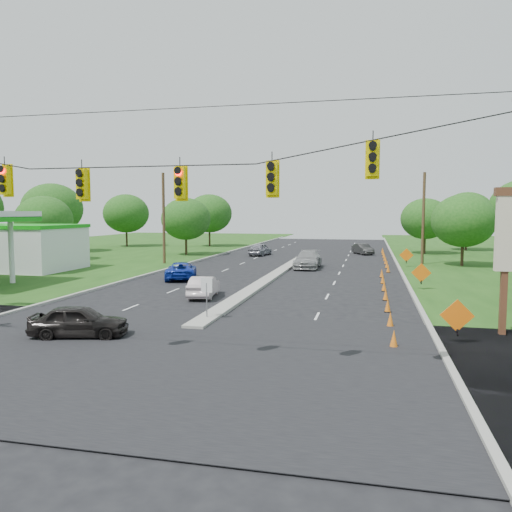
# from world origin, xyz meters

# --- Properties ---
(ground) EXTENTS (160.00, 160.00, 0.00)m
(ground) POSITION_xyz_m (0.00, 0.00, 0.00)
(ground) COLOR black
(ground) RESTS_ON ground
(cross_street) EXTENTS (160.00, 14.00, 0.02)m
(cross_street) POSITION_xyz_m (0.00, 0.00, 0.00)
(cross_street) COLOR black
(cross_street) RESTS_ON ground
(curb_left) EXTENTS (0.25, 110.00, 0.16)m
(curb_left) POSITION_xyz_m (-10.10, 30.00, 0.00)
(curb_left) COLOR gray
(curb_left) RESTS_ON ground
(curb_right) EXTENTS (0.25, 110.00, 0.16)m
(curb_right) POSITION_xyz_m (10.10, 30.00, 0.00)
(curb_right) COLOR gray
(curb_right) RESTS_ON ground
(median) EXTENTS (1.00, 34.00, 0.18)m
(median) POSITION_xyz_m (0.00, 21.00, 0.00)
(median) COLOR gray
(median) RESTS_ON ground
(median_sign) EXTENTS (0.55, 0.06, 2.05)m
(median_sign) POSITION_xyz_m (0.00, 6.00, 1.46)
(median_sign) COLOR gray
(median_sign) RESTS_ON ground
(signal_span) EXTENTS (25.60, 0.32, 9.00)m
(signal_span) POSITION_xyz_m (-0.05, -1.00, 4.97)
(signal_span) COLOR #422D1C
(signal_span) RESTS_ON ground
(utility_pole_far_left) EXTENTS (0.28, 0.28, 9.00)m
(utility_pole_far_left) POSITION_xyz_m (-12.50, 30.00, 4.50)
(utility_pole_far_left) COLOR #422D1C
(utility_pole_far_left) RESTS_ON ground
(utility_pole_far_right) EXTENTS (0.28, 0.28, 9.00)m
(utility_pole_far_right) POSITION_xyz_m (12.50, 35.00, 4.50)
(utility_pole_far_right) COLOR #422D1C
(utility_pole_far_right) RESTS_ON ground
(cone_0) EXTENTS (0.32, 0.32, 0.70)m
(cone_0) POSITION_xyz_m (8.42, 3.00, 0.35)
(cone_0) COLOR orange
(cone_0) RESTS_ON ground
(cone_1) EXTENTS (0.32, 0.32, 0.70)m
(cone_1) POSITION_xyz_m (8.42, 6.50, 0.35)
(cone_1) COLOR orange
(cone_1) RESTS_ON ground
(cone_2) EXTENTS (0.32, 0.32, 0.70)m
(cone_2) POSITION_xyz_m (8.42, 10.00, 0.35)
(cone_2) COLOR orange
(cone_2) RESTS_ON ground
(cone_3) EXTENTS (0.32, 0.32, 0.70)m
(cone_3) POSITION_xyz_m (8.42, 13.50, 0.35)
(cone_3) COLOR orange
(cone_3) RESTS_ON ground
(cone_4) EXTENTS (0.32, 0.32, 0.70)m
(cone_4) POSITION_xyz_m (8.42, 17.00, 0.35)
(cone_4) COLOR orange
(cone_4) RESTS_ON ground
(cone_5) EXTENTS (0.32, 0.32, 0.70)m
(cone_5) POSITION_xyz_m (8.42, 20.50, 0.35)
(cone_5) COLOR orange
(cone_5) RESTS_ON ground
(cone_6) EXTENTS (0.32, 0.32, 0.70)m
(cone_6) POSITION_xyz_m (8.42, 24.00, 0.35)
(cone_6) COLOR orange
(cone_6) RESTS_ON ground
(cone_7) EXTENTS (0.32, 0.32, 0.70)m
(cone_7) POSITION_xyz_m (9.02, 27.50, 0.35)
(cone_7) COLOR orange
(cone_7) RESTS_ON ground
(cone_8) EXTENTS (0.32, 0.32, 0.70)m
(cone_8) POSITION_xyz_m (9.02, 31.00, 0.35)
(cone_8) COLOR orange
(cone_8) RESTS_ON ground
(cone_9) EXTENTS (0.32, 0.32, 0.70)m
(cone_9) POSITION_xyz_m (9.02, 34.50, 0.35)
(cone_9) COLOR orange
(cone_9) RESTS_ON ground
(cone_10) EXTENTS (0.32, 0.32, 0.70)m
(cone_10) POSITION_xyz_m (9.02, 38.00, 0.35)
(cone_10) COLOR orange
(cone_10) RESTS_ON ground
(cone_11) EXTENTS (0.32, 0.32, 0.70)m
(cone_11) POSITION_xyz_m (9.02, 41.50, 0.35)
(cone_11) COLOR orange
(cone_11) RESTS_ON ground
(cone_12) EXTENTS (0.32, 0.32, 0.70)m
(cone_12) POSITION_xyz_m (9.02, 45.00, 0.35)
(cone_12) COLOR orange
(cone_12) RESTS_ON ground
(cone_13) EXTENTS (0.32, 0.32, 0.70)m
(cone_13) POSITION_xyz_m (9.02, 48.50, 0.35)
(cone_13) COLOR orange
(cone_13) RESTS_ON ground
(work_sign_0) EXTENTS (1.27, 0.58, 1.37)m
(work_sign_0) POSITION_xyz_m (10.80, 4.00, 1.09)
(work_sign_0) COLOR black
(work_sign_0) RESTS_ON ground
(work_sign_1) EXTENTS (1.27, 0.58, 1.37)m
(work_sign_1) POSITION_xyz_m (10.80, 18.00, 1.09)
(work_sign_1) COLOR black
(work_sign_1) RESTS_ON ground
(work_sign_2) EXTENTS (1.27, 0.58, 1.37)m
(work_sign_2) POSITION_xyz_m (10.80, 32.00, 1.09)
(work_sign_2) COLOR black
(work_sign_2) RESTS_ON ground
(tree_2) EXTENTS (5.88, 5.88, 6.86)m
(tree_2) POSITION_xyz_m (-26.00, 30.00, 4.34)
(tree_2) COLOR black
(tree_2) RESTS_ON ground
(tree_3) EXTENTS (7.56, 7.56, 8.82)m
(tree_3) POSITION_xyz_m (-32.00, 40.00, 5.58)
(tree_3) COLOR black
(tree_3) RESTS_ON ground
(tree_4) EXTENTS (6.72, 6.72, 7.84)m
(tree_4) POSITION_xyz_m (-28.00, 52.00, 4.96)
(tree_4) COLOR black
(tree_4) RESTS_ON ground
(tree_5) EXTENTS (5.88, 5.88, 6.86)m
(tree_5) POSITION_xyz_m (-14.00, 40.00, 4.34)
(tree_5) COLOR black
(tree_5) RESTS_ON ground
(tree_6) EXTENTS (6.72, 6.72, 7.84)m
(tree_6) POSITION_xyz_m (-16.00, 55.00, 4.96)
(tree_6) COLOR black
(tree_6) RESTS_ON ground
(tree_9) EXTENTS (5.88, 5.88, 6.86)m
(tree_9) POSITION_xyz_m (16.00, 34.00, 4.34)
(tree_9) COLOR black
(tree_9) RESTS_ON ground
(tree_11) EXTENTS (6.72, 6.72, 7.84)m
(tree_11) POSITION_xyz_m (20.00, 55.00, 4.96)
(tree_11) COLOR black
(tree_11) RESTS_ON ground
(tree_12) EXTENTS (5.88, 5.88, 6.86)m
(tree_12) POSITION_xyz_m (14.00, 48.00, 4.34)
(tree_12) COLOR black
(tree_12) RESTS_ON ground
(black_sedan) EXTENTS (4.19, 2.48, 1.34)m
(black_sedan) POSITION_xyz_m (-4.07, 1.79, 0.67)
(black_sedan) COLOR black
(black_sedan) RESTS_ON ground
(white_sedan) EXTENTS (1.89, 4.03, 1.28)m
(white_sedan) POSITION_xyz_m (-2.28, 12.23, 0.64)
(white_sedan) COLOR beige
(white_sedan) RESTS_ON ground
(blue_pickup) EXTENTS (3.56, 5.22, 1.33)m
(blue_pickup) POSITION_xyz_m (-6.61, 19.56, 0.66)
(blue_pickup) COLOR #132DA3
(blue_pickup) RESTS_ON ground
(silver_car_far) EXTENTS (2.25, 5.48, 1.59)m
(silver_car_far) POSITION_xyz_m (1.93, 29.24, 0.79)
(silver_car_far) COLOR gray
(silver_car_far) RESTS_ON ground
(silver_car_oncoming) EXTENTS (2.37, 4.54, 1.48)m
(silver_car_oncoming) POSITION_xyz_m (-5.29, 41.66, 0.74)
(silver_car_oncoming) COLOR gray
(silver_car_oncoming) RESTS_ON ground
(dark_car_receding) EXTENTS (2.88, 4.19, 1.31)m
(dark_car_receding) POSITION_xyz_m (6.62, 45.92, 0.65)
(dark_car_receding) COLOR black
(dark_car_receding) RESTS_ON ground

